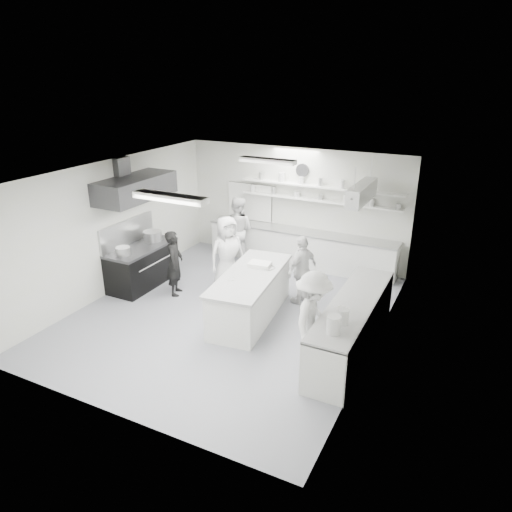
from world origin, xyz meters
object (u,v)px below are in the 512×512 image
at_px(back_counter, 300,248).
at_px(cook_back, 237,230).
at_px(prep_island, 250,296).
at_px(cook_stove, 175,263).
at_px(stove, 143,266).
at_px(right_counter, 352,327).

distance_m(back_counter, cook_back, 1.70).
relative_size(prep_island, cook_stove, 1.66).
distance_m(stove, right_counter, 5.28).
bearing_deg(prep_island, back_counter, 85.84).
height_order(cook_stove, cook_back, cook_back).
relative_size(stove, right_counter, 0.55).
bearing_deg(prep_island, right_counter, -14.23).
distance_m(right_counter, cook_stove, 4.28).
xyz_separation_m(back_counter, prep_island, (0.13, -3.10, 0.00)).
bearing_deg(cook_stove, prep_island, -117.75).
bearing_deg(cook_stove, right_counter, -118.59).
distance_m(prep_island, cook_stove, 2.05).
bearing_deg(back_counter, cook_back, -159.39).
distance_m(right_counter, prep_island, 2.24).
bearing_deg(cook_stove, back_counter, -54.88).
xyz_separation_m(right_counter, prep_island, (-2.22, 0.30, -0.01)).
distance_m(right_counter, cook_back, 4.82).
relative_size(prep_island, cook_back, 1.40).
bearing_deg(right_counter, back_counter, 124.65).
xyz_separation_m(prep_island, cook_stove, (-2.02, 0.21, 0.29)).
bearing_deg(stove, cook_stove, -5.06).
distance_m(stove, cook_stove, 1.06).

